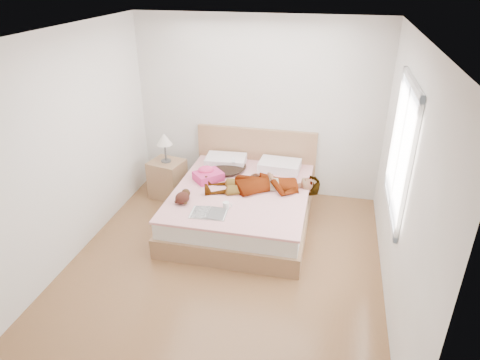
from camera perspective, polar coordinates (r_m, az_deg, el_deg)
The scene contains 11 objects.
ground at distance 5.14m, azimuth -2.13°, elevation -11.20°, with size 4.00×4.00×0.00m, color #56381A.
woman at distance 5.63m, azimuth 3.10°, elevation -0.15°, with size 0.58×1.56×0.21m, color white.
hair at distance 6.16m, azimuth -1.42°, elevation 1.69°, with size 0.46×0.57×0.08m, color black.
phone at distance 6.04m, azimuth -0.90°, elevation 2.68°, with size 0.05×0.10×0.01m, color silver.
room_shell at distance 4.58m, azimuth 20.63°, elevation 3.73°, with size 4.00×4.00×4.00m.
bed at distance 5.82m, azimuth 0.40°, elevation -2.93°, with size 1.80×2.08×1.00m.
towel at distance 5.88m, azimuth -4.32°, elevation 0.71°, with size 0.46×0.46×0.19m.
magazine at distance 5.11m, azimuth -4.21°, elevation -4.43°, with size 0.45×0.31×0.03m.
coffee_mug at distance 5.19m, azimuth -1.84°, elevation -3.40°, with size 0.12×0.09×0.09m.
plush_toy at distance 5.35m, azimuth -7.61°, elevation -2.26°, with size 0.19×0.27×0.15m.
nightstand at distance 6.49m, azimuth -9.66°, elevation 0.53°, with size 0.54×0.51×1.01m.
Camera 1 is at (1.08, -3.91, 3.15)m, focal length 32.00 mm.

